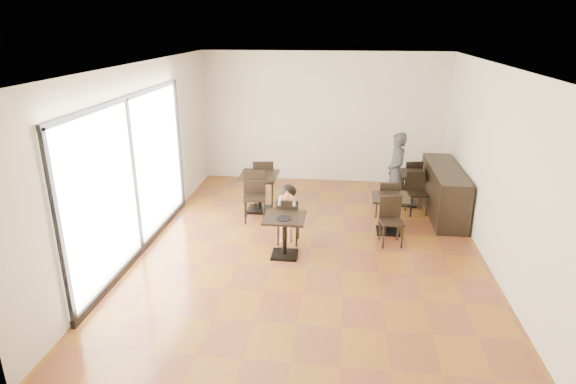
# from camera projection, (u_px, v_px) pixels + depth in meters

# --- Properties ---
(floor) EXTENTS (6.00, 8.00, 0.01)m
(floor) POSITION_uv_depth(u_px,v_px,m) (310.00, 248.00, 8.66)
(floor) COLOR brown
(floor) RESTS_ON ground
(ceiling) EXTENTS (6.00, 8.00, 0.01)m
(ceiling) POSITION_uv_depth(u_px,v_px,m) (313.00, 65.00, 7.59)
(ceiling) COLOR white
(ceiling) RESTS_ON floor
(wall_back) EXTENTS (6.00, 0.01, 3.20)m
(wall_back) POSITION_uv_depth(u_px,v_px,m) (323.00, 118.00, 11.87)
(wall_back) COLOR silver
(wall_back) RESTS_ON floor
(wall_front) EXTENTS (6.00, 0.01, 3.20)m
(wall_front) POSITION_uv_depth(u_px,v_px,m) (281.00, 283.00, 4.38)
(wall_front) COLOR silver
(wall_front) RESTS_ON floor
(wall_left) EXTENTS (0.01, 8.00, 3.20)m
(wall_left) POSITION_uv_depth(u_px,v_px,m) (142.00, 157.00, 8.46)
(wall_left) COLOR silver
(wall_left) RESTS_ON floor
(wall_right) EXTENTS (0.01, 8.00, 3.20)m
(wall_right) POSITION_uv_depth(u_px,v_px,m) (496.00, 168.00, 7.80)
(wall_right) COLOR silver
(wall_right) RESTS_ON floor
(storefront_window) EXTENTS (0.04, 4.50, 2.60)m
(storefront_window) POSITION_uv_depth(u_px,v_px,m) (133.00, 176.00, 8.05)
(storefront_window) COLOR white
(storefront_window) RESTS_ON floor
(child_table) EXTENTS (0.69, 0.69, 0.73)m
(child_table) POSITION_uv_depth(u_px,v_px,m) (285.00, 236.00, 8.25)
(child_table) COLOR black
(child_table) RESTS_ON floor
(child_chair) EXTENTS (0.40, 0.40, 0.88)m
(child_chair) POSITION_uv_depth(u_px,v_px,m) (288.00, 220.00, 8.74)
(child_chair) COLOR black
(child_chair) RESTS_ON floor
(child) EXTENTS (0.40, 0.56, 1.11)m
(child) POSITION_uv_depth(u_px,v_px,m) (288.00, 214.00, 8.71)
(child) COLOR slate
(child) RESTS_ON child_chair
(plate) EXTENTS (0.25, 0.25, 0.01)m
(plate) POSITION_uv_depth(u_px,v_px,m) (284.00, 218.00, 8.04)
(plate) COLOR black
(plate) RESTS_ON child_table
(pizza_slice) EXTENTS (0.26, 0.20, 0.06)m
(pizza_slice) POSITION_uv_depth(u_px,v_px,m) (287.00, 197.00, 8.39)
(pizza_slice) COLOR #D7B977
(pizza_slice) RESTS_ON child
(adult_patron) EXTENTS (0.51, 0.68, 1.68)m
(adult_patron) POSITION_uv_depth(u_px,v_px,m) (396.00, 171.00, 10.22)
(adult_patron) COLOR #343338
(adult_patron) RESTS_ON floor
(cafe_table_mid) EXTENTS (0.78, 0.78, 0.73)m
(cafe_table_mid) POSITION_uv_depth(u_px,v_px,m) (389.00, 214.00, 9.20)
(cafe_table_mid) COLOR black
(cafe_table_mid) RESTS_ON floor
(cafe_table_left) EXTENTS (0.90, 0.90, 0.83)m
(cafe_table_left) POSITION_uv_depth(u_px,v_px,m) (259.00, 192.00, 10.24)
(cafe_table_left) COLOR black
(cafe_table_left) RESTS_ON floor
(cafe_table_back) EXTENTS (0.81, 0.81, 0.73)m
(cafe_table_back) POSITION_uv_depth(u_px,v_px,m) (407.00, 188.00, 10.63)
(cafe_table_back) COLOR black
(cafe_table_back) RESTS_ON floor
(chair_mid_a) EXTENTS (0.44, 0.44, 0.88)m
(chair_mid_a) POSITION_uv_depth(u_px,v_px,m) (387.00, 201.00, 9.69)
(chair_mid_a) COLOR black
(chair_mid_a) RESTS_ON floor
(chair_mid_b) EXTENTS (0.44, 0.44, 0.88)m
(chair_mid_b) POSITION_uv_depth(u_px,v_px,m) (392.00, 222.00, 8.66)
(chair_mid_b) COLOR black
(chair_mid_b) RESTS_ON floor
(chair_left_a) EXTENTS (0.51, 0.51, 0.99)m
(chair_left_a) POSITION_uv_depth(u_px,v_px,m) (263.00, 181.00, 10.73)
(chair_left_a) COLOR black
(chair_left_a) RESTS_ON floor
(chair_left_b) EXTENTS (0.51, 0.51, 0.99)m
(chair_left_b) POSITION_uv_depth(u_px,v_px,m) (255.00, 198.00, 9.70)
(chair_left_b) COLOR black
(chair_left_b) RESTS_ON floor
(chair_back_a) EXTENTS (0.46, 0.46, 0.88)m
(chair_back_a) POSITION_uv_depth(u_px,v_px,m) (411.00, 178.00, 11.10)
(chair_back_a) COLOR black
(chair_back_a) RESTS_ON floor
(chair_back_b) EXTENTS (0.46, 0.46, 0.88)m
(chair_back_b) POSITION_uv_depth(u_px,v_px,m) (417.00, 194.00, 10.07)
(chair_back_b) COLOR black
(chair_back_b) RESTS_ON floor
(service_counter) EXTENTS (0.60, 2.40, 1.00)m
(service_counter) POSITION_uv_depth(u_px,v_px,m) (444.00, 191.00, 10.07)
(service_counter) COLOR black
(service_counter) RESTS_ON floor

